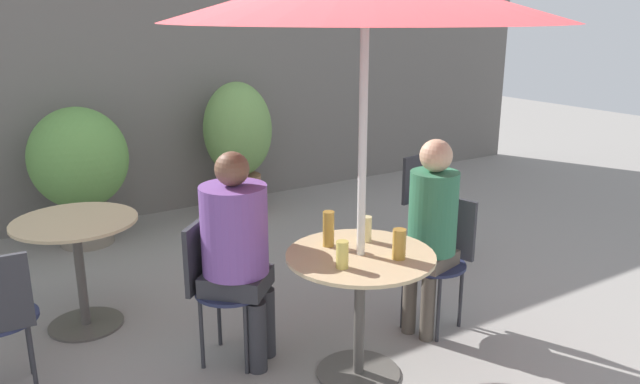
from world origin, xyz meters
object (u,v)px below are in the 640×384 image
object	(u,v)px
cafe_table_far	(78,249)
bistro_chair_2	(426,196)
beer_glass_0	(399,244)
potted_plant_0	(79,165)
bistro_chair_0	(442,250)
beer_glass_1	(366,229)
seated_person_1	(237,243)
bistro_chair_1	(215,277)
seated_person_0	(432,220)
cafe_table_near	(359,286)
beer_glass_2	(329,229)
potted_plant_1	(238,139)
beer_glass_3	(342,255)

from	to	relation	value
cafe_table_far	bistro_chair_2	xyz separation A→B (m)	(2.70, -0.24, -0.02)
beer_glass_0	potted_plant_0	xyz separation A→B (m)	(-0.94, 3.14, -0.10)
bistro_chair_0	beer_glass_1	bearing A→B (deg)	-98.97
bistro_chair_0	seated_person_1	xyz separation A→B (m)	(-1.30, 0.28, 0.22)
bistro_chair_1	seated_person_0	xyz separation A→B (m)	(1.27, -0.42, 0.23)
seated_person_1	bistro_chair_0	bearing A→B (deg)	-56.88
cafe_table_far	seated_person_0	distance (m)	2.24
cafe_table_near	bistro_chair_2	size ratio (longest dim) A/B	0.96
seated_person_0	beer_glass_1	world-z (taller)	seated_person_0
cafe_table_near	cafe_table_far	bearing A→B (deg)	129.41
seated_person_1	beer_glass_2	distance (m)	0.52
cafe_table_near	bistro_chair_2	distance (m)	1.93
cafe_table_near	cafe_table_far	distance (m)	1.84
potted_plant_1	seated_person_1	bearing A→B (deg)	-115.33
beer_glass_1	potted_plant_0	bearing A→B (deg)	108.67
bistro_chair_1	beer_glass_3	bearing A→B (deg)	-104.46
beer_glass_0	potted_plant_0	distance (m)	3.28
seated_person_0	beer_glass_3	world-z (taller)	seated_person_0
cafe_table_near	potted_plant_1	size ratio (longest dim) A/B	0.61
bistro_chair_0	bistro_chair_1	xyz separation A→B (m)	(-1.40, 0.38, 0.00)
cafe_table_near	cafe_table_far	size ratio (longest dim) A/B	1.06
potted_plant_1	beer_glass_0	bearing A→B (deg)	-100.44
beer_glass_1	beer_glass_0	bearing A→B (deg)	-92.57
bistro_chair_1	potted_plant_0	xyz separation A→B (m)	(-0.22, 2.39, 0.20)
beer_glass_3	potted_plant_1	distance (m)	3.30
bistro_chair_1	seated_person_0	world-z (taller)	seated_person_0
seated_person_1	beer_glass_2	bearing A→B (deg)	-80.32
cafe_table_near	beer_glass_0	xyz separation A→B (m)	(0.14, -0.16, 0.27)
bistro_chair_2	cafe_table_far	bearing A→B (deg)	165.61
beer_glass_0	potted_plant_1	bearing A→B (deg)	79.56
bistro_chair_2	beer_glass_2	xyz separation A→B (m)	(-1.61, -0.98, 0.32)
cafe_table_near	potted_plant_0	bearing A→B (deg)	105.17
beer_glass_0	cafe_table_near	bearing A→B (deg)	130.33
cafe_table_far	potted_plant_0	world-z (taller)	potted_plant_0
seated_person_1	beer_glass_1	size ratio (longest dim) A/B	8.72
seated_person_0	beer_glass_3	distance (m)	0.90
seated_person_0	beer_glass_1	bearing A→B (deg)	-101.37
beer_glass_1	potted_plant_1	bearing A→B (deg)	78.75
seated_person_0	potted_plant_1	distance (m)	2.89
beer_glass_3	bistro_chair_0	bearing A→B (deg)	17.58
beer_glass_3	bistro_chair_1	bearing A→B (deg)	120.43
seated_person_0	seated_person_1	world-z (taller)	seated_person_1
cafe_table_far	seated_person_1	size ratio (longest dim) A/B	0.61
seated_person_0	seated_person_1	size ratio (longest dim) A/B	1.00
beer_glass_2	seated_person_0	bearing A→B (deg)	-1.28
bistro_chair_2	seated_person_1	bearing A→B (deg)	-170.42
beer_glass_0	beer_glass_2	distance (m)	0.41
cafe_table_far	seated_person_0	size ratio (longest dim) A/B	0.61
bistro_chair_1	cafe_table_far	bearing A→B (deg)	79.99
cafe_table_far	bistro_chair_0	distance (m)	2.32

